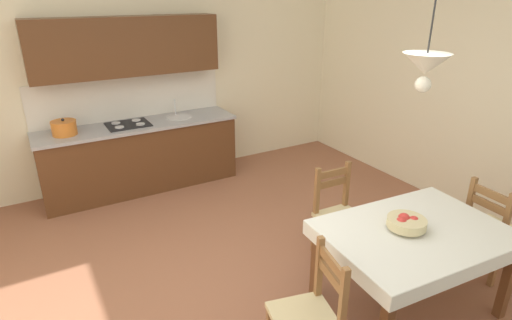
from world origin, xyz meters
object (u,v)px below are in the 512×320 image
(dining_chair_window_side, at_px, (492,230))
(pendant_lamp, at_px, (426,65))
(kitchen_cabinetry, at_px, (137,126))
(dining_chair_tv_side, at_px, (310,316))
(fruit_bowl, at_px, (406,223))
(dining_chair_kitchen_side, at_px, (339,216))
(dining_table, at_px, (414,243))

(dining_chair_window_side, height_order, pendant_lamp, pendant_lamp)
(kitchen_cabinetry, height_order, dining_chair_tv_side, kitchen_cabinetry)
(kitchen_cabinetry, distance_m, fruit_bowl, 3.59)
(dining_chair_kitchen_side, relative_size, dining_chair_window_side, 1.00)
(pendant_lamp, bearing_deg, dining_chair_kitchen_side, 84.07)
(dining_chair_window_side, bearing_deg, dining_table, 178.41)
(dining_chair_tv_side, relative_size, pendant_lamp, 1.16)
(pendant_lamp, bearing_deg, dining_chair_window_side, -5.43)
(dining_table, xyz_separation_m, dining_chair_window_side, (1.04, -0.03, -0.19))
(dining_chair_kitchen_side, distance_m, dining_chair_tv_side, 1.43)
(dining_table, relative_size, dining_chair_tv_side, 1.62)
(dining_table, bearing_deg, kitchen_cabinetry, 109.85)
(dining_chair_window_side, bearing_deg, kitchen_cabinetry, 123.39)
(fruit_bowl, bearing_deg, dining_table, -37.26)
(dining_chair_kitchen_side, relative_size, dining_chair_tv_side, 1.00)
(dining_table, height_order, pendant_lamp, pendant_lamp)
(kitchen_cabinetry, height_order, fruit_bowl, kitchen_cabinetry)
(kitchen_cabinetry, distance_m, pendant_lamp, 3.74)
(dining_chair_window_side, bearing_deg, pendant_lamp, 174.57)
(dining_table, xyz_separation_m, fruit_bowl, (-0.07, 0.05, 0.18))
(dining_chair_tv_side, bearing_deg, pendant_lamp, 8.54)
(dining_table, xyz_separation_m, dining_chair_tv_side, (-1.07, -0.07, -0.19))
(dining_table, relative_size, dining_chair_kitchen_side, 1.62)
(dining_chair_tv_side, xyz_separation_m, fruit_bowl, (1.00, 0.12, 0.37))
(dining_chair_kitchen_side, distance_m, dining_chair_window_side, 1.39)
(kitchen_cabinetry, height_order, dining_chair_window_side, kitchen_cabinetry)
(kitchen_cabinetry, height_order, dining_table, kitchen_cabinetry)
(fruit_bowl, bearing_deg, pendant_lamp, 118.14)
(dining_chair_window_side, height_order, fruit_bowl, dining_chair_window_side)
(dining_chair_tv_side, bearing_deg, dining_table, 3.75)
(dining_chair_window_side, xyz_separation_m, pendant_lamp, (-1.13, 0.11, 1.58))
(fruit_bowl, height_order, pendant_lamp, pendant_lamp)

